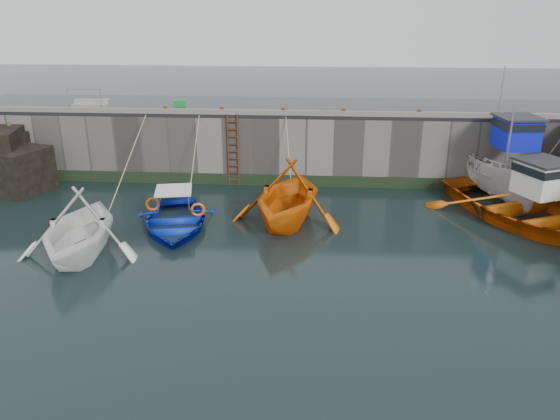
# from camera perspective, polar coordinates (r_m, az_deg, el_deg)

# --- Properties ---
(ground) EXTENTS (120.00, 120.00, 0.00)m
(ground) POSITION_cam_1_polar(r_m,az_deg,el_deg) (15.42, -2.97, -9.02)
(ground) COLOR black
(ground) RESTS_ON ground
(quay_back) EXTENTS (30.00, 5.00, 3.00)m
(quay_back) POSITION_cam_1_polar(r_m,az_deg,el_deg) (26.56, 0.23, 7.35)
(quay_back) COLOR slate
(quay_back) RESTS_ON ground
(road_back) EXTENTS (30.00, 5.00, 0.16)m
(road_back) POSITION_cam_1_polar(r_m,az_deg,el_deg) (26.24, 0.24, 10.71)
(road_back) COLOR black
(road_back) RESTS_ON quay_back
(kerb_back) EXTENTS (30.00, 0.30, 0.20)m
(kerb_back) POSITION_cam_1_polar(r_m,az_deg,el_deg) (23.90, -0.15, 10.16)
(kerb_back) COLOR slate
(kerb_back) RESTS_ON road_back
(algae_back) EXTENTS (30.00, 0.08, 0.50)m
(algae_back) POSITION_cam_1_polar(r_m,az_deg,el_deg) (24.45, -0.18, 3.12)
(algae_back) COLOR black
(algae_back) RESTS_ON ground
(ladder) EXTENTS (0.51, 0.08, 3.20)m
(ladder) POSITION_cam_1_polar(r_m,az_deg,el_deg) (24.26, -4.93, 6.20)
(ladder) COLOR #3F1E0F
(ladder) RESTS_ON ground
(boat_near_white) EXTENTS (4.55, 5.14, 2.51)m
(boat_near_white) POSITION_cam_1_polar(r_m,az_deg,el_deg) (18.99, -19.97, -4.34)
(boat_near_white) COLOR white
(boat_near_white) RESTS_ON ground
(boat_near_white_rope) EXTENTS (0.04, 5.77, 3.10)m
(boat_near_white_rope) POSITION_cam_1_polar(r_m,az_deg,el_deg) (23.34, -15.16, 0.87)
(boat_near_white_rope) COLOR tan
(boat_near_white_rope) RESTS_ON ground
(boat_near_blue) EXTENTS (4.19, 5.23, 0.96)m
(boat_near_blue) POSITION_cam_1_polar(r_m,az_deg,el_deg) (20.36, -10.90, -1.71)
(boat_near_blue) COLOR #0C27B7
(boat_near_blue) RESTS_ON ground
(boat_near_blue_rope) EXTENTS (0.04, 3.69, 3.10)m
(boat_near_blue_rope) POSITION_cam_1_polar(r_m,az_deg,el_deg) (23.82, -8.63, 1.77)
(boat_near_blue_rope) COLOR tan
(boat_near_blue_rope) RESTS_ON ground
(boat_near_blacktrim) EXTENTS (5.25, 5.80, 2.68)m
(boat_near_blacktrim) POSITION_cam_1_polar(r_m,az_deg,el_deg) (20.50, 0.83, -1.17)
(boat_near_blacktrim) COLOR orange
(boat_near_blacktrim) RESTS_ON ground
(boat_near_blacktrim_rope) EXTENTS (0.04, 3.15, 3.10)m
(boat_near_blacktrim_rope) POSITION_cam_1_polar(r_m,az_deg,el_deg) (23.68, 1.31, 1.89)
(boat_near_blacktrim_rope) COLOR tan
(boat_near_blacktrim_rope) RESTS_ON ground
(boat_far_white) EXTENTS (3.34, 6.97, 5.59)m
(boat_far_white) POSITION_cam_1_polar(r_m,az_deg,el_deg) (24.65, 22.34, 3.73)
(boat_far_white) COLOR silver
(boat_far_white) RESTS_ON ground
(boat_far_orange) EXTENTS (7.97, 9.01, 4.55)m
(boat_far_orange) POSITION_cam_1_polar(r_m,az_deg,el_deg) (22.40, 24.15, 0.25)
(boat_far_orange) COLOR #DF600B
(boat_far_orange) RESTS_ON ground
(fish_crate) EXTENTS (0.67, 0.57, 0.32)m
(fish_crate) POSITION_cam_1_polar(r_m,az_deg,el_deg) (26.25, -10.45, 10.91)
(fish_crate) COLOR #167D36
(fish_crate) RESTS_ON road_back
(railing) EXTENTS (1.60, 1.05, 1.00)m
(railing) POSITION_cam_1_polar(r_m,az_deg,el_deg) (27.02, -19.14, 10.49)
(railing) COLOR #A5A8AD
(railing) RESTS_ON road_back
(bollard_a) EXTENTS (0.18, 0.18, 0.28)m
(bollard_a) POSITION_cam_1_polar(r_m,az_deg,el_deg) (24.86, -11.89, 10.23)
(bollard_a) COLOR #3F1E0F
(bollard_a) RESTS_ON road_back
(bollard_b) EXTENTS (0.18, 0.18, 0.28)m
(bollard_b) POSITION_cam_1_polar(r_m,az_deg,el_deg) (24.30, -6.12, 10.31)
(bollard_b) COLOR #3F1E0F
(bollard_b) RESTS_ON road_back
(bollard_c) EXTENTS (0.18, 0.18, 0.28)m
(bollard_c) POSITION_cam_1_polar(r_m,az_deg,el_deg) (23.97, 0.35, 10.29)
(bollard_c) COLOR #3F1E0F
(bollard_c) RESTS_ON road_back
(bollard_d) EXTENTS (0.18, 0.18, 0.28)m
(bollard_d) POSITION_cam_1_polar(r_m,az_deg,el_deg) (23.95, 6.67, 10.14)
(bollard_d) COLOR #3F1E0F
(bollard_d) RESTS_ON road_back
(bollard_e) EXTENTS (0.18, 0.18, 0.28)m
(bollard_e) POSITION_cam_1_polar(r_m,az_deg,el_deg) (24.30, 14.34, 9.80)
(bollard_e) COLOR #3F1E0F
(bollard_e) RESTS_ON road_back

